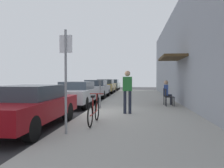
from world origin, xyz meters
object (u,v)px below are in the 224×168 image
cafe_chair_1 (166,95)px  seated_patron_1 (167,91)px  parked_car_2 (96,88)px  street_sign (66,73)px  parked_car_0 (28,106)px  pedestrian_standing (127,88)px  parking_meter (100,92)px  parked_car_3 (106,86)px  cafe_chair_0 (168,96)px  parked_car_1 (77,93)px  parked_car_4 (112,84)px  bicycle_0 (94,112)px

cafe_chair_1 → seated_patron_1: bearing=-7.3°
parked_car_2 → street_sign: bearing=-82.8°
parked_car_0 → pedestrian_standing: 3.77m
parking_meter → parked_car_3: bearing=97.0°
street_sign → pedestrian_standing: street_sign is taller
cafe_chair_0 → pedestrian_standing: bearing=-126.6°
parked_car_1 → parked_car_3: 10.98m
parked_car_2 → parking_meter: (1.55, -7.18, 0.16)m
street_sign → seated_patron_1: bearing=63.4°
street_sign → parking_meter: bearing=89.4°
parked_car_4 → cafe_chair_1: (4.82, -16.71, -0.11)m
parked_car_2 → pedestrian_standing: bearing=-71.4°
cafe_chair_0 → seated_patron_1: 0.80m
parked_car_3 → cafe_chair_1: size_ratio=5.06×
parked_car_0 → parked_car_2: size_ratio=1.00×
pedestrian_standing → cafe_chair_0: bearing=53.4°
seated_patron_1 → street_sign: bearing=-116.6°
cafe_chair_0 → cafe_chair_1: 0.78m
parked_car_0 → pedestrian_standing: (2.89, 2.39, 0.43)m
parked_car_4 → bicycle_0: size_ratio=2.57×
parked_car_0 → bicycle_0: size_ratio=2.57×
parked_car_2 → street_sign: size_ratio=1.69×
parked_car_4 → street_sign: 23.53m
parked_car_4 → bicycle_0: parked_car_4 is taller
bicycle_0 → seated_patron_1: 6.19m
street_sign → pedestrian_standing: bearing=67.6°
parked_car_4 → cafe_chair_1: parked_car_4 is taller
parked_car_1 → parking_meter: parking_meter is taller
parking_meter → seated_patron_1: size_ratio=1.02×
parking_meter → cafe_chair_1: (3.27, 1.99, -0.26)m
bicycle_0 → cafe_chair_1: bearing=62.3°
parked_car_2 → parked_car_3: size_ratio=1.00×
parked_car_1 → parked_car_4: (0.00, 17.11, 0.03)m
parked_car_0 → cafe_chair_1: size_ratio=5.06×
parked_car_1 → pedestrian_standing: (2.89, -2.98, 0.41)m
parked_car_4 → pedestrian_standing: pedestrian_standing is taller
cafe_chair_1 → seated_patron_1: (0.06, -0.01, 0.19)m
parked_car_2 → cafe_chair_1: 7.08m
parked_car_4 → pedestrian_standing: 20.30m
parking_meter → cafe_chair_0: 3.49m
parked_car_2 → parked_car_0: bearing=-90.0°
parked_car_0 → seated_patron_1: seated_patron_1 is taller
parked_car_0 → street_sign: 2.03m
parked_car_2 → cafe_chair_1: bearing=-47.1°
seated_patron_1 → parked_car_0: bearing=-130.3°
parked_car_3 → bicycle_0: size_ratio=2.57×
parked_car_0 → parked_car_4: parked_car_4 is taller
parked_car_2 → parked_car_3: (0.00, 5.39, 0.02)m
parked_car_2 → parked_car_4: size_ratio=1.00×
parked_car_3 → parked_car_4: 6.13m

